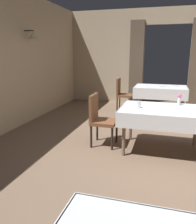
{
  "coord_description": "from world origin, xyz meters",
  "views": [
    {
      "loc": [
        0.03,
        -3.7,
        1.64
      ],
      "look_at": [
        -1.08,
        0.14,
        0.63
      ],
      "focal_mm": 37.46,
      "sensor_mm": 36.0,
      "label": 1
    }
  ],
  "objects_px": {
    "dining_table_far": "(161,90)",
    "plate_far_a": "(162,86)",
    "dining_table_mid": "(163,113)",
    "chair_far_left": "(122,93)",
    "plate_far_b": "(176,86)",
    "chair_mid_left": "(100,117)",
    "plate_mid_c": "(152,103)",
    "flower_vase_mid": "(179,99)",
    "plate_mid_d": "(190,108)",
    "glass_mid_b": "(139,105)"
  },
  "relations": [
    {
      "from": "flower_vase_mid",
      "to": "plate_far_b",
      "type": "distance_m",
      "value": 2.61
    },
    {
      "from": "dining_table_far",
      "to": "flower_vase_mid",
      "type": "xyz_separation_m",
      "value": [
        0.37,
        -2.39,
        0.2
      ]
    },
    {
      "from": "dining_table_far",
      "to": "plate_mid_d",
      "type": "bearing_deg",
      "value": -78.25
    },
    {
      "from": "plate_far_a",
      "to": "glass_mid_b",
      "type": "bearing_deg",
      "value": -96.69
    },
    {
      "from": "chair_mid_left",
      "to": "glass_mid_b",
      "type": "distance_m",
      "value": 0.75
    },
    {
      "from": "plate_mid_d",
      "to": "plate_far_a",
      "type": "height_order",
      "value": "same"
    },
    {
      "from": "chair_far_left",
      "to": "flower_vase_mid",
      "type": "relative_size",
      "value": 4.57
    },
    {
      "from": "dining_table_far",
      "to": "plate_far_a",
      "type": "bearing_deg",
      "value": -0.72
    },
    {
      "from": "plate_mid_c",
      "to": "plate_mid_d",
      "type": "bearing_deg",
      "value": -18.49
    },
    {
      "from": "glass_mid_b",
      "to": "chair_far_left",
      "type": "bearing_deg",
      "value": 105.48
    },
    {
      "from": "plate_mid_d",
      "to": "chair_mid_left",
      "type": "bearing_deg",
      "value": -175.4
    },
    {
      "from": "flower_vase_mid",
      "to": "plate_mid_d",
      "type": "height_order",
      "value": "flower_vase_mid"
    },
    {
      "from": "chair_mid_left",
      "to": "plate_mid_c",
      "type": "xyz_separation_m",
      "value": [
        0.88,
        0.34,
        0.24
      ]
    },
    {
      "from": "dining_table_far",
      "to": "plate_far_a",
      "type": "distance_m",
      "value": 0.11
    },
    {
      "from": "plate_mid_c",
      "to": "plate_far_a",
      "type": "xyz_separation_m",
      "value": [
        0.14,
        2.39,
        0.0
      ]
    },
    {
      "from": "dining_table_far",
      "to": "plate_far_a",
      "type": "relative_size",
      "value": 6.65
    },
    {
      "from": "glass_mid_b",
      "to": "plate_far_a",
      "type": "relative_size",
      "value": 0.56
    },
    {
      "from": "chair_far_left",
      "to": "chair_mid_left",
      "type": "bearing_deg",
      "value": -87.77
    },
    {
      "from": "chair_far_left",
      "to": "plate_far_a",
      "type": "distance_m",
      "value": 1.16
    },
    {
      "from": "glass_mid_b",
      "to": "plate_far_a",
      "type": "xyz_separation_m",
      "value": [
        0.33,
        2.79,
        -0.05
      ]
    },
    {
      "from": "dining_table_mid",
      "to": "plate_far_b",
      "type": "distance_m",
      "value": 2.94
    },
    {
      "from": "flower_vase_mid",
      "to": "plate_far_b",
      "type": "height_order",
      "value": "flower_vase_mid"
    },
    {
      "from": "plate_far_a",
      "to": "chair_far_left",
      "type": "bearing_deg",
      "value": 175.04
    },
    {
      "from": "chair_mid_left",
      "to": "glass_mid_b",
      "type": "relative_size",
      "value": 7.93
    },
    {
      "from": "plate_far_b",
      "to": "plate_mid_d",
      "type": "bearing_deg",
      "value": -87.4
    },
    {
      "from": "plate_mid_d",
      "to": "plate_far_a",
      "type": "xyz_separation_m",
      "value": [
        -0.5,
        2.6,
        0.0
      ]
    },
    {
      "from": "chair_mid_left",
      "to": "flower_vase_mid",
      "type": "xyz_separation_m",
      "value": [
        1.34,
        0.33,
        0.34
      ]
    },
    {
      "from": "chair_mid_left",
      "to": "plate_mid_d",
      "type": "xyz_separation_m",
      "value": [
        1.52,
        0.12,
        0.24
      ]
    },
    {
      "from": "flower_vase_mid",
      "to": "plate_mid_c",
      "type": "height_order",
      "value": "flower_vase_mid"
    },
    {
      "from": "glass_mid_b",
      "to": "plate_mid_d",
      "type": "bearing_deg",
      "value": 13.16
    },
    {
      "from": "dining_table_mid",
      "to": "flower_vase_mid",
      "type": "bearing_deg",
      "value": 50.08
    },
    {
      "from": "glass_mid_b",
      "to": "plate_mid_d",
      "type": "relative_size",
      "value": 0.56
    },
    {
      "from": "dining_table_mid",
      "to": "plate_far_a",
      "type": "distance_m",
      "value": 2.7
    },
    {
      "from": "chair_far_left",
      "to": "plate_far_b",
      "type": "bearing_deg",
      "value": 4.76
    },
    {
      "from": "dining_table_mid",
      "to": "chair_far_left",
      "type": "distance_m",
      "value": 3.04
    },
    {
      "from": "plate_mid_c",
      "to": "chair_mid_left",
      "type": "bearing_deg",
      "value": -158.99
    },
    {
      "from": "flower_vase_mid",
      "to": "dining_table_mid",
      "type": "bearing_deg",
      "value": -129.92
    },
    {
      "from": "dining_table_mid",
      "to": "plate_far_a",
      "type": "relative_size",
      "value": 6.65
    },
    {
      "from": "chair_far_left",
      "to": "plate_far_b",
      "type": "xyz_separation_m",
      "value": [
        1.5,
        0.12,
        0.24
      ]
    },
    {
      "from": "chair_mid_left",
      "to": "glass_mid_b",
      "type": "height_order",
      "value": "chair_mid_left"
    },
    {
      "from": "dining_table_far",
      "to": "plate_far_a",
      "type": "height_order",
      "value": "plate_far_a"
    },
    {
      "from": "dining_table_mid",
      "to": "plate_mid_d",
      "type": "relative_size",
      "value": 6.74
    },
    {
      "from": "dining_table_far",
      "to": "plate_mid_d",
      "type": "xyz_separation_m",
      "value": [
        0.54,
        -2.6,
        0.1
      ]
    },
    {
      "from": "flower_vase_mid",
      "to": "plate_mid_c",
      "type": "distance_m",
      "value": 0.48
    },
    {
      "from": "plate_mid_d",
      "to": "plate_far_a",
      "type": "bearing_deg",
      "value": 100.85
    },
    {
      "from": "plate_mid_d",
      "to": "flower_vase_mid",
      "type": "bearing_deg",
      "value": 129.48
    },
    {
      "from": "chair_mid_left",
      "to": "plate_far_b",
      "type": "bearing_deg",
      "value": 64.76
    },
    {
      "from": "dining_table_mid",
      "to": "plate_far_a",
      "type": "xyz_separation_m",
      "value": [
        -0.07,
        2.7,
        0.09
      ]
    },
    {
      "from": "chair_far_left",
      "to": "plate_far_b",
      "type": "distance_m",
      "value": 1.52
    },
    {
      "from": "dining_table_mid",
      "to": "flower_vase_mid",
      "type": "xyz_separation_m",
      "value": [
        0.26,
        0.31,
        0.2
      ]
    }
  ]
}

